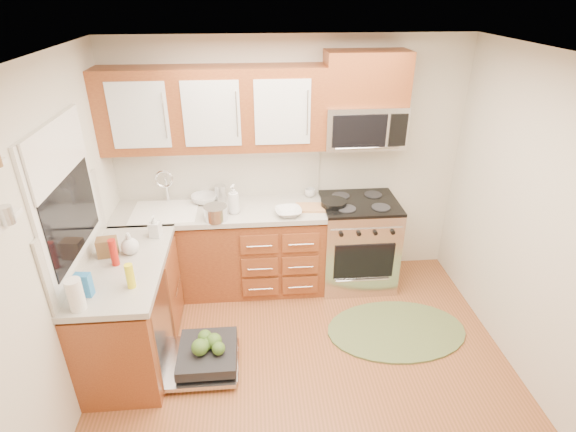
{
  "coord_description": "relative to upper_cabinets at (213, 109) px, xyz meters",
  "views": [
    {
      "loc": [
        -0.39,
        -2.55,
        2.89
      ],
      "look_at": [
        -0.1,
        0.85,
        1.12
      ],
      "focal_mm": 28.0,
      "sensor_mm": 36.0,
      "label": 1
    }
  ],
  "objects": [
    {
      "name": "floor",
      "position": [
        0.73,
        -1.57,
        -1.88
      ],
      "size": [
        3.5,
        3.5,
        0.0
      ],
      "primitive_type": "plane",
      "color": "brown",
      "rests_on": "ground"
    },
    {
      "name": "ceiling",
      "position": [
        0.73,
        -1.57,
        0.62
      ],
      "size": [
        3.5,
        3.5,
        0.0
      ],
      "primitive_type": "plane",
      "rotation": [
        3.14,
        0.0,
        0.0
      ],
      "color": "white",
      "rests_on": "ground"
    },
    {
      "name": "wall_back",
      "position": [
        0.73,
        0.18,
        -0.62
      ],
      "size": [
        3.5,
        0.04,
        2.5
      ],
      "primitive_type": "cube",
      "color": "beige",
      "rests_on": "ground"
    },
    {
      "name": "wall_left",
      "position": [
        -1.02,
        -1.57,
        -0.62
      ],
      "size": [
        0.04,
        3.5,
        2.5
      ],
      "primitive_type": "cube",
      "color": "beige",
      "rests_on": "ground"
    },
    {
      "name": "wall_right",
      "position": [
        2.48,
        -1.57,
        -0.62
      ],
      "size": [
        0.04,
        3.5,
        2.5
      ],
      "primitive_type": "cube",
      "color": "beige",
      "rests_on": "ground"
    },
    {
      "name": "base_cabinet_back",
      "position": [
        0.0,
        -0.12,
        -1.45
      ],
      "size": [
        2.05,
        0.6,
        0.85
      ],
      "primitive_type": "cube",
      "color": "maroon",
      "rests_on": "ground"
    },
    {
      "name": "base_cabinet_left",
      "position": [
        -0.72,
        -1.05,
        -1.45
      ],
      "size": [
        0.6,
        1.25,
        0.85
      ],
      "primitive_type": "cube",
      "color": "maroon",
      "rests_on": "ground"
    },
    {
      "name": "countertop_back",
      "position": [
        0.0,
        -0.14,
        -0.97
      ],
      "size": [
        2.07,
        0.64,
        0.05
      ],
      "primitive_type": "cube",
      "color": "#A49E96",
      "rests_on": "base_cabinet_back"
    },
    {
      "name": "countertop_left",
      "position": [
        -0.71,
        -1.05,
        -0.97
      ],
      "size": [
        0.64,
        1.27,
        0.05
      ],
      "primitive_type": "cube",
      "color": "#A49E96",
      "rests_on": "base_cabinet_left"
    },
    {
      "name": "backsplash_back",
      "position": [
        0.0,
        0.16,
        -0.67
      ],
      "size": [
        2.05,
        0.02,
        0.57
      ],
      "primitive_type": "cube",
      "color": "beige",
      "rests_on": "ground"
    },
    {
      "name": "backsplash_left",
      "position": [
        -1.01,
        -1.05,
        -0.67
      ],
      "size": [
        0.02,
        1.25,
        0.57
      ],
      "primitive_type": "cube",
      "color": "beige",
      "rests_on": "ground"
    },
    {
      "name": "upper_cabinets",
      "position": [
        0.0,
        0.0,
        0.0
      ],
      "size": [
        2.05,
        0.35,
        0.75
      ],
      "primitive_type": null,
      "color": "maroon",
      "rests_on": "ground"
    },
    {
      "name": "cabinet_over_mw",
      "position": [
        1.41,
        0.0,
        0.26
      ],
      "size": [
        0.76,
        0.35,
        0.47
      ],
      "primitive_type": "cube",
      "color": "maroon",
      "rests_on": "ground"
    },
    {
      "name": "range",
      "position": [
        1.41,
        -0.15,
        -1.4
      ],
      "size": [
        0.76,
        0.64,
        0.95
      ],
      "primitive_type": null,
      "color": "silver",
      "rests_on": "ground"
    },
    {
      "name": "microwave",
      "position": [
        1.41,
        -0.02,
        -0.18
      ],
      "size": [
        0.76,
        0.38,
        0.4
      ],
      "primitive_type": null,
      "color": "silver",
      "rests_on": "ground"
    },
    {
      "name": "sink",
      "position": [
        -0.52,
        -0.16,
        -1.07
      ],
      "size": [
        0.62,
        0.5,
        0.26
      ],
      "primitive_type": null,
      "color": "white",
      "rests_on": "ground"
    },
    {
      "name": "dishwasher",
      "position": [
        -0.13,
        -1.27,
        -1.77
      ],
      "size": [
        0.7,
        0.6,
        0.2
      ],
      "primitive_type": null,
      "color": "silver",
      "rests_on": "ground"
    },
    {
      "name": "window",
      "position": [
        -1.01,
        -1.07,
        -0.32
      ],
      "size": [
        0.03,
        1.05,
        1.05
      ],
      "primitive_type": null,
      "color": "white",
      "rests_on": "ground"
    },
    {
      "name": "window_blind",
      "position": [
        -0.98,
        -1.07,
        0.0
      ],
      "size": [
        0.02,
        0.96,
        0.4
      ],
      "primitive_type": "cube",
      "color": "white",
      "rests_on": "ground"
    },
    {
      "name": "shelf_lower",
      "position": [
        -0.99,
        -1.92,
        -0.12
      ],
      "size": [
        0.04,
        0.4,
        0.03
      ],
      "primitive_type": "cube",
      "color": "white",
      "rests_on": "ground"
    },
    {
      "name": "rug",
      "position": [
        1.62,
        -0.99,
        -1.86
      ],
      "size": [
        1.3,
        0.85,
        0.02
      ],
      "primitive_type": null,
      "rotation": [
        0.0,
        0.0,
        -0.01
      ],
      "color": "olive",
      "rests_on": "ground"
    },
    {
      "name": "skillet",
      "position": [
        1.12,
        -0.2,
        -0.9
      ],
      "size": [
        0.26,
        0.26,
        0.05
      ],
      "primitive_type": "cylinder",
      "rotation": [
        0.0,
        0.0,
        -0.04
      ],
      "color": "black",
      "rests_on": "range"
    },
    {
      "name": "stock_pot",
      "position": [
        -0.02,
        -0.35,
        -0.88
      ],
      "size": [
        0.28,
        0.28,
        0.13
      ],
      "primitive_type": "cylinder",
      "rotation": [
        0.0,
        0.0,
        -0.33
      ],
      "color": "silver",
      "rests_on": "countertop_back"
    },
    {
      "name": "cutting_board",
      "position": [
        0.91,
        -0.21,
        -0.94
      ],
      "size": [
        0.33,
        0.23,
        0.02
      ],
      "primitive_type": "cube",
      "rotation": [
        0.0,
        0.0,
        -0.09
      ],
      "color": "tan",
      "rests_on": "countertop_back"
    },
    {
      "name": "canister",
      "position": [
        0.01,
        0.03,
        -0.86
      ],
      "size": [
        0.14,
        0.14,
        0.18
      ],
      "primitive_type": "cylinder",
      "rotation": [
        0.0,
        0.0,
        0.29
      ],
      "color": "silver",
      "rests_on": "countertop_back"
    },
    {
      "name": "paper_towel_roll",
      "position": [
        -0.88,
        -1.59,
        -0.83
      ],
      "size": [
        0.13,
        0.13,
        0.24
      ],
      "primitive_type": "cylinder",
      "rotation": [
        0.0,
        0.0,
        -0.27
      ],
      "color": "white",
      "rests_on": "countertop_left"
    },
    {
      "name": "mustard_bottle",
      "position": [
        -0.57,
        -1.37,
        -0.85
      ],
      "size": [
        0.07,
        0.07,
        0.19
      ],
      "primitive_type": "cylinder",
      "rotation": [
        0.0,
        0.0,
        -0.25
      ],
      "color": "yellow",
      "rests_on": "countertop_left"
    },
    {
      "name": "red_bottle",
      "position": [
        -0.76,
        -1.06,
        -0.84
      ],
      "size": [
        0.06,
        0.06,
        0.22
      ],
      "primitive_type": "cylinder",
      "rotation": [
        0.0,
        0.0,
        -0.06
      ],
      "color": "#B4190F",
      "rests_on": "countertop_left"
    },
    {
      "name": "wooden_box",
      "position": [
        -0.85,
        -0.92,
        -0.87
      ],
      "size": [
        0.17,
        0.13,
        0.15
      ],
      "primitive_type": "cube",
      "rotation": [
        0.0,
        0.0,
        0.14
      ],
      "color": "brown",
      "rests_on": "countertop_left"
    },
    {
      "name": "blue_carton",
      "position": [
        -0.88,
        -1.44,
        -0.86
      ],
      "size": [
        0.12,
        0.08,
        0.18
      ],
      "primitive_type": "cube",
      "rotation": [
        0.0,
        0.0,
        -0.12
      ],
      "color": "#297AC3",
      "rests_on": "countertop_left"
    },
    {
      "name": "bowl_a",
      "position": [
        0.67,
        -0.32,
        -0.92
      ],
      "size": [
        0.27,
        0.27,
        0.06
      ],
      "primitive_type": "imported",
      "rotation": [
        0.0,
        0.0,
        0.08
      ],
      "color": "#999999",
      "rests_on": "countertop_back"
    },
    {
      "name": "bowl_b",
      "position": [
        -0.16,
        0.03,
        -0.91
      ],
      "size": [
        0.28,
        0.28,
        0.08
      ],
      "primitive_type": "imported",
      "rotation": [
        0.0,
        0.0,
        0.11
      ],
      "color": "#999999",
      "rests_on": "countertop_back"
    },
    {
      "name": "cup",
      "position": [
        0.93,
        0.07,
        -0.91
      ],
      "size": [
        0.14,
        0.14,
        0.09
      ],
      "primitive_type": "imported",
      "rotation": [
        0.0,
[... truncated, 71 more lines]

